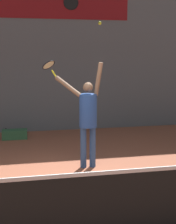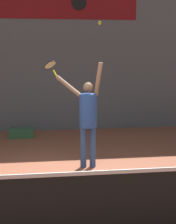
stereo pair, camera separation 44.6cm
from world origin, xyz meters
name	(u,v)px [view 2 (the right image)]	position (x,y,z in m)	size (l,w,h in m)	color
ground_plane	(58,194)	(0.00, 0.00, 0.00)	(18.00, 18.00, 0.00)	#9E563D
back_wall	(52,51)	(0.00, 4.82, 2.50)	(18.00, 0.10, 5.00)	slate
sponsor_banner	(51,2)	(0.00, 4.76, 3.95)	(5.28, 0.02, 0.97)	maroon
scoreboard_clock	(79,3)	(0.85, 4.74, 3.95)	(0.46, 0.04, 0.46)	black
court_net	(61,207)	(0.00, -1.45, 0.50)	(8.79, 0.07, 1.06)	#333333
tennis_player	(88,115)	(0.68, 1.27, 1.14)	(0.98, 0.60, 2.23)	#2D4C7F
tennis_racket	(51,66)	(-0.07, 1.79, 2.15)	(0.40, 0.39, 0.37)	yellow
tennis_ball	(99,23)	(0.89, 1.12, 2.99)	(0.07, 0.07, 0.07)	#CCDB2D
water_bottle	(14,132)	(-1.20, 4.19, 0.12)	(0.09, 0.09, 0.26)	#198CCC
equipment_bag	(22,133)	(-0.94, 3.95, 0.13)	(0.71, 0.32, 0.26)	#33663F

